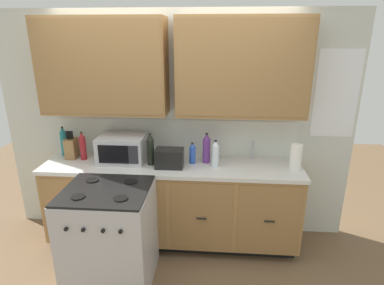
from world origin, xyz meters
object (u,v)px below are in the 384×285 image
bottle_clear (215,154)px  bottle_blue (192,153)px  microwave (122,149)px  paper_towel_roll (296,157)px  bottle_violet (206,148)px  knife_block (72,148)px  stove_range (110,236)px  bottle_teal (64,141)px  bottle_red (83,146)px  bottle_dark (151,149)px  toaster (169,158)px

bottle_clear → bottle_blue: 0.25m
microwave → paper_towel_roll: size_ratio=1.85×
paper_towel_roll → bottle_blue: size_ratio=1.16×
bottle_violet → knife_block: bearing=179.8°
stove_range → bottle_clear: (0.94, 0.59, 0.61)m
stove_range → paper_towel_roll: (1.74, 0.59, 0.60)m
bottle_teal → bottle_red: bottle_teal is taller
microwave → knife_block: size_ratio=1.55×
stove_range → bottle_dark: bottle_dark is taller
microwave → bottle_red: 0.44m
microwave → bottle_violet: bottle_violet is taller
bottle_clear → toaster: bearing=-174.0°
stove_range → bottle_clear: bearing=32.3°
paper_towel_roll → bottle_teal: size_ratio=0.80×
bottle_red → bottle_blue: bearing=-0.8°
bottle_clear → bottle_red: bottle_red is taller
bottle_clear → stove_range: bearing=-147.7°
microwave → bottle_red: bearing=177.9°
bottle_violet → bottle_dark: size_ratio=0.96×
bottle_clear → bottle_teal: 1.69m
toaster → bottle_dark: 0.22m
stove_range → toaster: (0.48, 0.55, 0.56)m
stove_range → bottle_clear: size_ratio=3.36×
bottle_violet → bottle_dark: 0.58m
bottle_violet → bottle_teal: bottle_teal is taller
stove_range → toaster: 0.92m
paper_towel_roll → bottle_violet: bottle_violet is taller
stove_range → bottle_red: 1.04m
bottle_clear → bottle_red: (-1.41, 0.09, 0.01)m
bottle_dark → bottle_blue: size_ratio=1.49×
bottle_red → microwave: bearing=-2.1°
toaster → knife_block: size_ratio=0.90×
knife_block → bottle_violet: bearing=-0.2°
knife_block → bottle_dark: size_ratio=0.93×
microwave → bottle_violet: size_ratio=1.50×
microwave → paper_towel_roll: 1.78m
paper_towel_roll → bottle_clear: 0.80m
bottle_teal → stove_range: bearing=-47.3°
microwave → toaster: size_ratio=1.71×
stove_range → bottle_violet: bottle_violet is taller
microwave → bottle_violet: (0.89, 0.03, 0.02)m
bottle_teal → toaster: bearing=-11.7°
toaster → knife_block: knife_block is taller
knife_block → bottle_clear: (1.55, -0.12, 0.02)m
bottle_teal → bottle_red: bearing=-23.0°
bottle_teal → bottle_dark: bearing=-10.8°
bottle_red → paper_towel_roll: bearing=-2.4°
bottle_dark → bottle_blue: (0.43, 0.07, -0.05)m
toaster → stove_range: bearing=-131.4°
stove_range → paper_towel_roll: 1.93m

